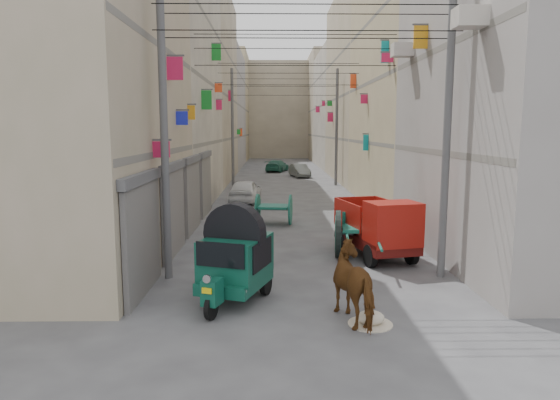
{
  "coord_description": "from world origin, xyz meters",
  "views": [
    {
      "loc": [
        -0.87,
        -6.76,
        3.86
      ],
      "look_at": [
        -0.66,
        6.5,
        1.99
      ],
      "focal_mm": 32.0,
      "sensor_mm": 36.0,
      "label": 1
    }
  ],
  "objects_px": {
    "second_cart": "(274,208)",
    "horse": "(358,283)",
    "auto_rickshaw": "(235,257)",
    "tonga_cart": "(360,233)",
    "distant_car_white": "(245,191)",
    "feed_sack": "(370,318)",
    "distant_car_grey": "(300,171)",
    "distant_car_green": "(277,166)",
    "mini_truck": "(381,231)"
  },
  "relations": [
    {
      "from": "second_cart",
      "to": "horse",
      "type": "bearing_deg",
      "value": -73.14
    },
    {
      "from": "auto_rickshaw",
      "to": "tonga_cart",
      "type": "xyz_separation_m",
      "value": [
        3.51,
        3.79,
        -0.25
      ]
    },
    {
      "from": "second_cart",
      "to": "distant_car_white",
      "type": "height_order",
      "value": "second_cart"
    },
    {
      "from": "feed_sack",
      "to": "distant_car_grey",
      "type": "bearing_deg",
      "value": 89.47
    },
    {
      "from": "feed_sack",
      "to": "distant_car_white",
      "type": "distance_m",
      "value": 17.38
    },
    {
      "from": "tonga_cart",
      "to": "distant_car_grey",
      "type": "height_order",
      "value": "tonga_cart"
    },
    {
      "from": "horse",
      "to": "distant_car_grey",
      "type": "relative_size",
      "value": 0.56
    },
    {
      "from": "tonga_cart",
      "to": "distant_car_white",
      "type": "relative_size",
      "value": 0.91
    },
    {
      "from": "auto_rickshaw",
      "to": "distant_car_grey",
      "type": "distance_m",
      "value": 30.06
    },
    {
      "from": "distant_car_white",
      "to": "distant_car_grey",
      "type": "height_order",
      "value": "distant_car_white"
    },
    {
      "from": "distant_car_green",
      "to": "feed_sack",
      "type": "bearing_deg",
      "value": 107.95
    },
    {
      "from": "mini_truck",
      "to": "distant_car_white",
      "type": "height_order",
      "value": "mini_truck"
    },
    {
      "from": "tonga_cart",
      "to": "horse",
      "type": "bearing_deg",
      "value": -93.47
    },
    {
      "from": "second_cart",
      "to": "distant_car_green",
      "type": "xyz_separation_m",
      "value": [
        0.38,
        26.23,
        -0.13
      ]
    },
    {
      "from": "second_cart",
      "to": "feed_sack",
      "type": "bearing_deg",
      "value": -72.24
    },
    {
      "from": "second_cart",
      "to": "distant_car_green",
      "type": "distance_m",
      "value": 26.23
    },
    {
      "from": "auto_rickshaw",
      "to": "mini_truck",
      "type": "height_order",
      "value": "mini_truck"
    },
    {
      "from": "distant_car_grey",
      "to": "distant_car_white",
      "type": "bearing_deg",
      "value": -115.98
    },
    {
      "from": "mini_truck",
      "to": "distant_car_white",
      "type": "relative_size",
      "value": 0.97
    },
    {
      "from": "auto_rickshaw",
      "to": "tonga_cart",
      "type": "height_order",
      "value": "auto_rickshaw"
    },
    {
      "from": "tonga_cart",
      "to": "second_cart",
      "type": "relative_size",
      "value": 2.11
    },
    {
      "from": "distant_car_white",
      "to": "horse",
      "type": "bearing_deg",
      "value": 105.65
    },
    {
      "from": "auto_rickshaw",
      "to": "horse",
      "type": "bearing_deg",
      "value": -6.11
    },
    {
      "from": "distant_car_green",
      "to": "distant_car_white",
      "type": "bearing_deg",
      "value": 100.15
    },
    {
      "from": "auto_rickshaw",
      "to": "distant_car_grey",
      "type": "height_order",
      "value": "auto_rickshaw"
    },
    {
      "from": "feed_sack",
      "to": "distant_car_white",
      "type": "bearing_deg",
      "value": 101.31
    },
    {
      "from": "auto_rickshaw",
      "to": "distant_car_green",
      "type": "height_order",
      "value": "auto_rickshaw"
    },
    {
      "from": "mini_truck",
      "to": "horse",
      "type": "bearing_deg",
      "value": -120.37
    },
    {
      "from": "second_cart",
      "to": "tonga_cart",
      "type": "bearing_deg",
      "value": -56.67
    },
    {
      "from": "mini_truck",
      "to": "second_cart",
      "type": "distance_m",
      "value": 6.49
    },
    {
      "from": "feed_sack",
      "to": "distant_car_white",
      "type": "relative_size",
      "value": 0.15
    },
    {
      "from": "distant_car_white",
      "to": "tonga_cart",
      "type": "bearing_deg",
      "value": 114.13
    },
    {
      "from": "tonga_cart",
      "to": "distant_car_green",
      "type": "relative_size",
      "value": 0.89
    },
    {
      "from": "mini_truck",
      "to": "second_cart",
      "type": "height_order",
      "value": "mini_truck"
    },
    {
      "from": "horse",
      "to": "distant_car_grey",
      "type": "height_order",
      "value": "horse"
    },
    {
      "from": "distant_car_white",
      "to": "auto_rickshaw",
      "type": "bearing_deg",
      "value": 97.09
    },
    {
      "from": "horse",
      "to": "distant_car_green",
      "type": "bearing_deg",
      "value": -106.15
    },
    {
      "from": "distant_car_grey",
      "to": "distant_car_green",
      "type": "distance_m",
      "value": 5.82
    },
    {
      "from": "tonga_cart",
      "to": "mini_truck",
      "type": "height_order",
      "value": "mini_truck"
    },
    {
      "from": "distant_car_grey",
      "to": "tonga_cart",
      "type": "bearing_deg",
      "value": -100.59
    },
    {
      "from": "distant_car_grey",
      "to": "second_cart",
      "type": "bearing_deg",
      "value": -107.51
    },
    {
      "from": "tonga_cart",
      "to": "mini_truck",
      "type": "relative_size",
      "value": 0.94
    },
    {
      "from": "feed_sack",
      "to": "horse",
      "type": "xyz_separation_m",
      "value": [
        -0.21,
        0.25,
        0.64
      ]
    },
    {
      "from": "auto_rickshaw",
      "to": "feed_sack",
      "type": "distance_m",
      "value": 3.29
    },
    {
      "from": "second_cart",
      "to": "distant_car_grey",
      "type": "bearing_deg",
      "value": 91.71
    },
    {
      "from": "distant_car_green",
      "to": "tonga_cart",
      "type": "bearing_deg",
      "value": 109.61
    },
    {
      "from": "feed_sack",
      "to": "auto_rickshaw",
      "type": "bearing_deg",
      "value": 152.32
    },
    {
      "from": "mini_truck",
      "to": "horse",
      "type": "distance_m",
      "value": 5.0
    },
    {
      "from": "auto_rickshaw",
      "to": "second_cart",
      "type": "relative_size",
      "value": 1.6
    },
    {
      "from": "feed_sack",
      "to": "distant_car_grey",
      "type": "relative_size",
      "value": 0.17
    }
  ]
}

